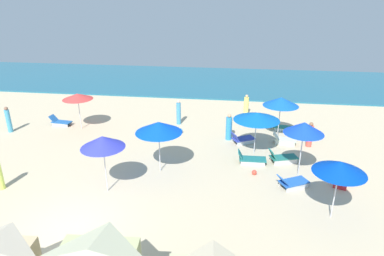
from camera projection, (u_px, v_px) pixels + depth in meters
The scene contains 24 objects.
ground_plane at pixel (68, 231), 12.54m from camera, with size 60.00×60.00×0.00m, color beige.
ocean at pixel (178, 80), 34.34m from camera, with size 60.00×12.56×0.12m, color #22647F.
umbrella_0 at pixel (281, 102), 19.83m from camera, with size 2.12×2.12×2.60m.
lounge_chair_0_0 at pixel (284, 140), 19.78m from camera, with size 1.42×0.77×0.65m.
lounge_chair_0_1 at pixel (281, 126), 21.84m from camera, with size 1.47×0.83×0.65m.
umbrella_1 at pixel (340, 167), 12.51m from camera, with size 1.99×1.99×2.49m.
umbrella_2 at pixel (77, 96), 21.31m from camera, with size 1.91×1.91×2.39m.
lounge_chair_2_0 at pixel (60, 122), 22.59m from camera, with size 1.49×0.70×0.67m.
umbrella_3 at pixel (304, 128), 15.45m from camera, with size 1.86×1.86×2.80m.
lounge_chair_3_0 at pixel (292, 182), 15.33m from camera, with size 1.57×1.25×0.66m.
lounge_chair_3_1 at pixel (282, 157), 17.60m from camera, with size 1.60×1.02×0.75m.
umbrella_4 at pixel (159, 127), 15.99m from camera, with size 2.27×2.27×2.63m.
umbrella_5 at pixel (257, 116), 17.87m from camera, with size 2.49×2.49×2.41m.
lounge_chair_5_0 at pixel (242, 139), 19.91m from camera, with size 1.51×1.24×0.69m.
lounge_chair_5_1 at pixel (251, 159), 17.51m from camera, with size 1.48×0.67×0.68m.
umbrella_6 at pixel (103, 142), 14.24m from camera, with size 1.90×1.90×2.68m.
beachgoer_0 at pixel (179, 113), 22.61m from camera, with size 0.30×0.30×1.71m.
beachgoer_1 at pixel (310, 135), 19.30m from camera, with size 0.39×0.39×1.49m.
beachgoer_2 at pixel (8, 120), 21.30m from camera, with size 0.36×0.36×1.70m.
beachgoer_5 at pixel (246, 105), 24.45m from camera, with size 0.40×0.40×1.51m.
beachgoer_6 at pixel (229, 128), 20.21m from camera, with size 0.51×0.51×1.64m.
cooler_box_0 at pixel (340, 184), 15.31m from camera, with size 0.56×0.36×0.37m, color red.
beach_ball_1 at pixel (180, 131), 21.37m from camera, with size 0.31×0.31×0.31m, color #368BD0.
beach_ball_2 at pixel (254, 172), 16.44m from camera, with size 0.25×0.25×0.25m, color #F24433.
Camera 1 is at (5.97, -9.48, 8.27)m, focal length 31.36 mm.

